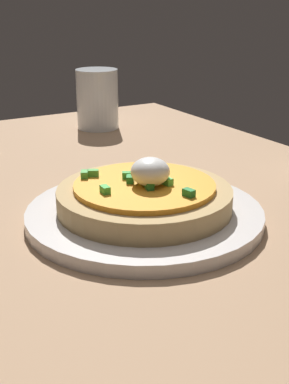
# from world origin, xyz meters

# --- Properties ---
(dining_table) EXTENTS (1.14, 0.69, 0.03)m
(dining_table) POSITION_xyz_m (0.00, 0.00, 0.01)
(dining_table) COLOR #A47F5D
(dining_table) RESTS_ON ground
(plate) EXTENTS (0.27, 0.27, 0.01)m
(plate) POSITION_xyz_m (0.02, -0.03, 0.03)
(plate) COLOR silver
(plate) RESTS_ON dining_table
(pizza) EXTENTS (0.20, 0.20, 0.06)m
(pizza) POSITION_xyz_m (0.02, -0.03, 0.06)
(pizza) COLOR tan
(pizza) RESTS_ON plate
(cup_far) EXTENTS (0.08, 0.08, 0.11)m
(cup_far) POSITION_xyz_m (-0.41, 0.12, 0.08)
(cup_far) COLOR silver
(cup_far) RESTS_ON dining_table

